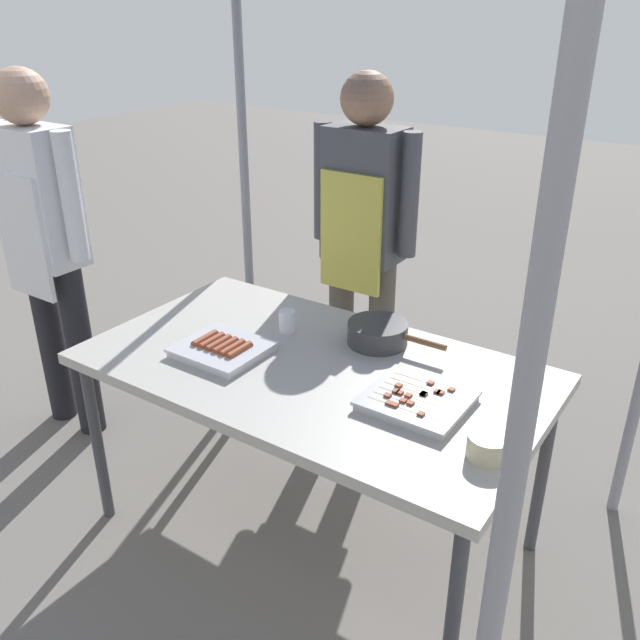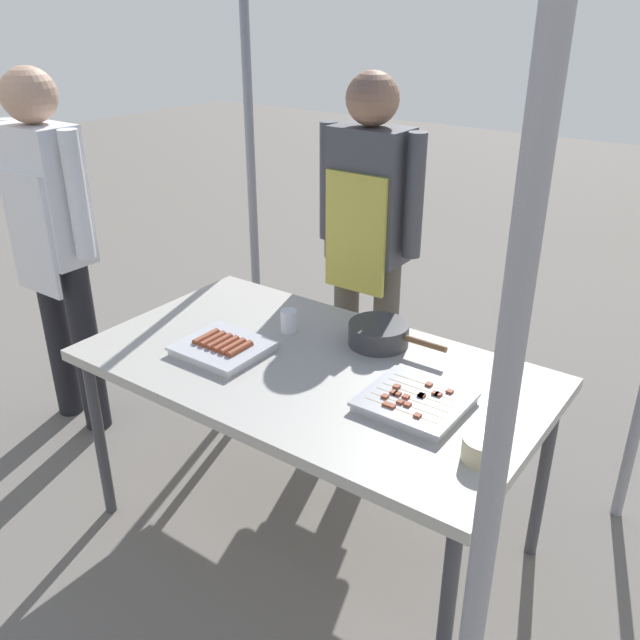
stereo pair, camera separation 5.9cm
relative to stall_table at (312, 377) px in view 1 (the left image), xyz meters
The scene contains 9 objects.
ground_plane 0.70m from the stall_table, ahead, with size 18.00×18.00×0.00m, color #66605B.
stall_table is the anchor object (origin of this frame).
tray_grilled_sausages 0.34m from the stall_table, 159.49° to the right, with size 0.30×0.27×0.05m.
tray_meat_skewers 0.43m from the stall_table, ahead, with size 0.31×0.29×0.04m.
cooking_wok 0.31m from the stall_table, 67.23° to the left, with size 0.38×0.22×0.08m.
condiment_bowl 0.73m from the stall_table, 12.87° to the right, with size 0.12×0.12×0.07m, color #BFB28C.
drink_cup_near_edge 0.29m from the stall_table, 144.64° to the left, with size 0.06×0.06×0.09m, color white.
vendor_woman 0.92m from the stall_table, 109.55° to the left, with size 0.52×0.23×1.64m.
customer_nearby 1.43m from the stall_table, behind, with size 0.52×0.23×1.66m.
Camera 1 is at (1.18, -1.70, 1.90)m, focal length 38.11 mm.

